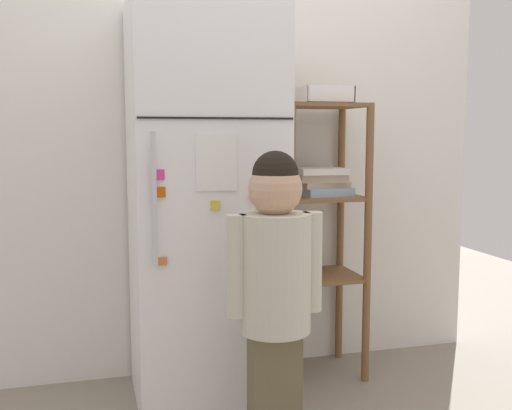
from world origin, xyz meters
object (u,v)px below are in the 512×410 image
object	(u,v)px
pantry_shelf_unit	(318,209)
fruit_bin	(325,96)
child_standing	(275,272)
refrigerator	(204,204)

from	to	relation	value
pantry_shelf_unit	fruit_bin	bearing A→B (deg)	-30.47
child_standing	pantry_shelf_unit	bearing A→B (deg)	57.22
refrigerator	child_standing	world-z (taller)	refrigerator
refrigerator	fruit_bin	xyz separation A→B (m)	(0.59, 0.10, 0.48)
refrigerator	pantry_shelf_unit	size ratio (longest dim) A/B	1.33
fruit_bin	child_standing	bearing A→B (deg)	-124.69
refrigerator	fruit_bin	distance (m)	0.77
pantry_shelf_unit	refrigerator	bearing A→B (deg)	-168.58
refrigerator	child_standing	size ratio (longest dim) A/B	1.56
pantry_shelf_unit	fruit_bin	distance (m)	0.53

